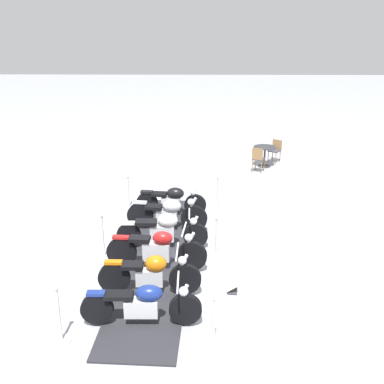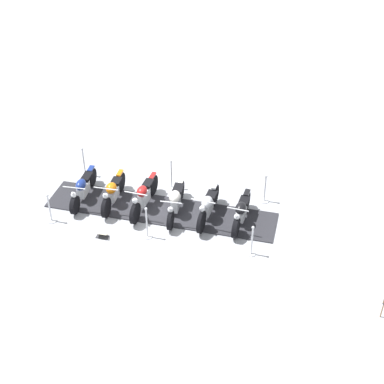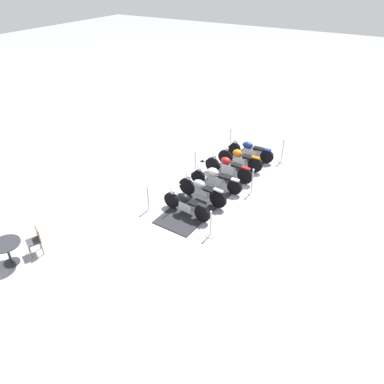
{
  "view_description": "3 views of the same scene",
  "coord_description": "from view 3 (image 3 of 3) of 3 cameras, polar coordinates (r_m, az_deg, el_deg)",
  "views": [
    {
      "loc": [
        -9.98,
        -0.92,
        5.33
      ],
      "look_at": [
        1.64,
        -0.74,
        1.08
      ],
      "focal_mm": 44.1,
      "sensor_mm": 36.0,
      "label": 1
    },
    {
      "loc": [
        3.79,
        -13.57,
        10.83
      ],
      "look_at": [
        1.09,
        -0.23,
        1.06
      ],
      "focal_mm": 51.5,
      "sensor_mm": 36.0,
      "label": 2
    },
    {
      "loc": [
        11.68,
        5.51,
        7.89
      ],
      "look_at": [
        1.99,
        -0.27,
        0.59
      ],
      "focal_mm": 33.76,
      "sensor_mm": 36.0,
      "label": 3
    }
  ],
  "objects": [
    {
      "name": "ground_plane",
      "position": [
        15.13,
        4.75,
        1.37
      ],
      "size": [
        80.0,
        80.0,
        0.0
      ],
      "primitive_type": "plane",
      "color": "#A8AAB2"
    },
    {
      "name": "display_platform",
      "position": [
        15.12,
        4.75,
        1.43
      ],
      "size": [
        7.51,
        1.83,
        0.04
      ],
      "primitive_type": "cube",
      "rotation": [
        0.0,
        0.0,
        -0.05
      ],
      "color": "#28282D",
      "rests_on": "ground_plane"
    },
    {
      "name": "motorcycle_navy",
      "position": [
        17.0,
        9.1,
        6.57
      ],
      "size": [
        0.74,
        2.23,
        0.9
      ],
      "rotation": [
        0.0,
        0.0,
        -1.56
      ],
      "color": "black",
      "rests_on": "display_platform"
    },
    {
      "name": "motorcycle_copper",
      "position": [
        16.13,
        7.49,
        5.31
      ],
      "size": [
        0.79,
        2.11,
        0.97
      ],
      "rotation": [
        0.0,
        0.0,
        -1.58
      ],
      "color": "black",
      "rests_on": "display_platform"
    },
    {
      "name": "motorcycle_maroon",
      "position": [
        15.29,
        5.71,
        3.89
      ],
      "size": [
        0.75,
        2.29,
        1.0
      ],
      "rotation": [
        0.0,
        0.0,
        -1.67
      ],
      "color": "black",
      "rests_on": "display_platform"
    },
    {
      "name": "motorcycle_cream",
      "position": [
        14.49,
        3.69,
        2.21
      ],
      "size": [
        0.67,
        2.26,
        0.9
      ],
      "rotation": [
        0.0,
        0.0,
        -1.55
      ],
      "color": "black",
      "rests_on": "display_platform"
    },
    {
      "name": "motorcycle_chrome",
      "position": [
        13.72,
        1.48,
        0.39
      ],
      "size": [
        0.75,
        2.16,
        1.03
      ],
      "rotation": [
        0.0,
        0.0,
        -1.68
      ],
      "color": "black",
      "rests_on": "display_platform"
    },
    {
      "name": "motorcycle_black",
      "position": [
        13.01,
        -0.97,
        -1.87
      ],
      "size": [
        0.66,
        2.03,
        0.92
      ],
      "rotation": [
        0.0,
        0.0,
        -1.67
      ],
      "color": "black",
      "rests_on": "display_platform"
    },
    {
      "name": "stanchion_right_rear",
      "position": [
        13.38,
        -6.92,
        -1.52
      ],
      "size": [
        0.28,
        0.28,
        1.03
      ],
      "color": "silver",
      "rests_on": "ground_plane"
    },
    {
      "name": "stanchion_left_rear",
      "position": [
        12.14,
        2.95,
        -5.69
      ],
      "size": [
        0.34,
        0.34,
        1.02
      ],
      "color": "silver",
      "rests_on": "ground_plane"
    },
    {
      "name": "stanchion_left_mid",
      "position": [
        14.46,
        9.43,
        1.05
      ],
      "size": [
        0.32,
        0.32,
        1.11
      ],
      "color": "silver",
      "rests_on": "ground_plane"
    },
    {
      "name": "stanchion_right_front",
      "position": [
        18.01,
        6.06,
        7.88
      ],
      "size": [
        0.33,
        0.33,
        1.02
      ],
      "color": "silver",
      "rests_on": "ground_plane"
    },
    {
      "name": "stanchion_right_mid",
      "position": [
        15.52,
        0.5,
        4.05
      ],
      "size": [
        0.29,
        0.29,
        1.11
      ],
      "color": "silver",
      "rests_on": "ground_plane"
    },
    {
      "name": "stanchion_left_front",
      "position": [
        17.07,
        14.03,
        5.68
      ],
      "size": [
        0.33,
        0.33,
        1.11
      ],
      "color": "silver",
      "rests_on": "ground_plane"
    },
    {
      "name": "info_placard",
      "position": [
        16.83,
        1.95,
        5.19
      ],
      "size": [
        0.39,
        0.24,
        0.21
      ],
      "rotation": [
        0.0,
        0.0,
        3.09
      ],
      "color": "#333338",
      "rests_on": "ground_plane"
    },
    {
      "name": "cafe_table",
      "position": [
        12.27,
        -27.23,
        -7.91
      ],
      "size": [
        0.87,
        0.87,
        0.78
      ],
      "color": "#2D2D33",
      "rests_on": "ground_plane"
    },
    {
      "name": "cafe_chair_near_table",
      "position": [
        12.33,
        -23.52,
        -6.85
      ],
      "size": [
        0.53,
        0.53,
        0.95
      ],
      "rotation": [
        0.0,
        0.0,
        -0.43
      ],
      "color": "olive",
      "rests_on": "ground_plane"
    }
  ]
}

